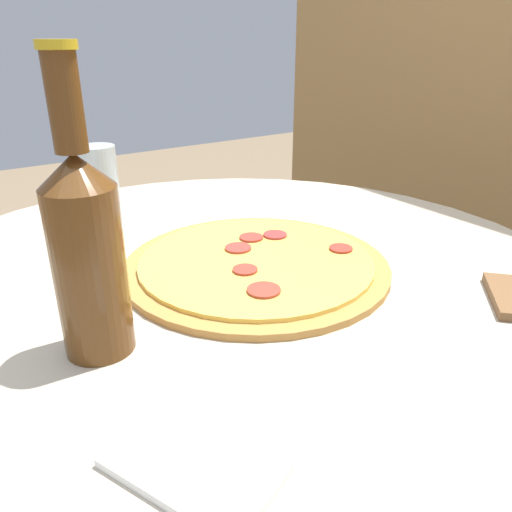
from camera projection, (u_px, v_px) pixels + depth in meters
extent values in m
cylinder|color=#B2A893|center=(236.00, 465.00, 0.85)|extent=(0.09, 0.09, 0.68)
cylinder|color=#B2A893|center=(233.00, 281.00, 0.71)|extent=(1.01, 1.01, 0.02)
cylinder|color=#B77F3D|center=(256.00, 266.00, 0.71)|extent=(0.38, 0.38, 0.01)
cylinder|color=#E0BC4C|center=(256.00, 260.00, 0.71)|extent=(0.33, 0.33, 0.01)
cylinder|color=#A83227|center=(341.00, 248.00, 0.74)|extent=(0.03, 0.03, 0.00)
cylinder|color=#A0392B|center=(264.00, 290.00, 0.62)|extent=(0.04, 0.04, 0.00)
cylinder|color=#A7342A|center=(251.00, 237.00, 0.78)|extent=(0.04, 0.04, 0.00)
cylinder|color=#A73629|center=(245.00, 270.00, 0.67)|extent=(0.03, 0.03, 0.00)
cylinder|color=#A6312F|center=(275.00, 235.00, 0.79)|extent=(0.04, 0.04, 0.00)
cylinder|color=#AD372E|center=(238.00, 248.00, 0.74)|extent=(0.04, 0.04, 0.00)
cylinder|color=#563314|center=(91.00, 273.00, 0.50)|extent=(0.07, 0.07, 0.18)
cone|color=#563314|center=(75.00, 170.00, 0.46)|extent=(0.07, 0.07, 0.03)
cylinder|color=#563314|center=(65.00, 103.00, 0.43)|extent=(0.03, 0.03, 0.09)
cylinder|color=gold|center=(56.00, 44.00, 0.41)|extent=(0.03, 0.03, 0.01)
cylinder|color=#ADBCC6|center=(100.00, 182.00, 0.90)|extent=(0.07, 0.07, 0.13)
cube|color=white|center=(194.00, 466.00, 0.38)|extent=(0.15, 0.12, 0.01)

